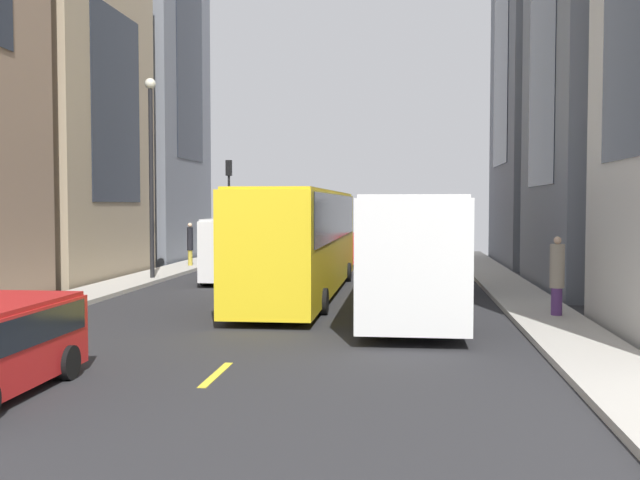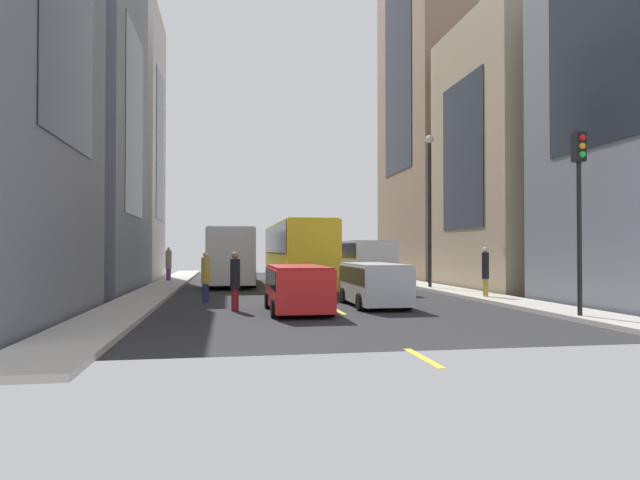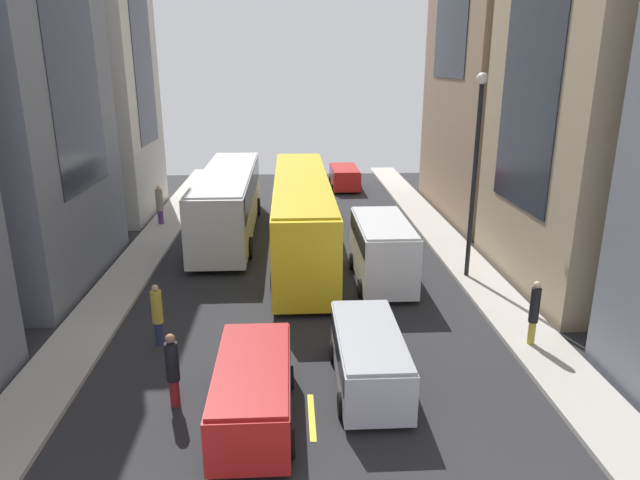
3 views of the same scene
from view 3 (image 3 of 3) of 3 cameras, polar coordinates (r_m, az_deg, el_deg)
name	(u,v)px [view 3 (image 3 of 3)]	position (r m, az deg, el deg)	size (l,w,h in m)	color
ground_plane	(301,256)	(26.39, -1.95, -1.57)	(40.46, 40.46, 0.00)	#28282B
sidewalk_west	(142,257)	(27.22, -17.44, -1.62)	(1.93, 44.00, 0.15)	#B2ADA3
sidewalk_east	(455,251)	(27.47, 13.39, -1.11)	(1.93, 44.00, 0.15)	#B2ADA3
lane_stripe_1	(312,417)	(15.04, -0.84, -17.32)	(0.16, 2.00, 0.01)	yellow
lane_stripe_2	(303,290)	(22.46, -1.71, -5.04)	(0.16, 2.00, 0.01)	yellow
lane_stripe_3	(299,230)	(30.39, -2.13, 1.01)	(0.16, 2.00, 0.01)	yellow
lane_stripe_4	(297,195)	(38.52, -2.37, 4.53)	(0.16, 2.00, 0.01)	yellow
lane_stripe_5	(295,172)	(46.75, -2.52, 6.82)	(0.16, 2.00, 0.01)	yellow
building_west_2	(68,49)	(35.32, -24.00, 17.10)	(8.01, 7.44, 18.53)	beige
city_bus_white	(228,197)	(29.52, -9.21, 4.32)	(2.80, 12.49, 3.35)	silver
streetcar_yellow	(302,209)	(26.23, -1.86, 3.16)	(2.70, 14.69, 3.59)	yellow
delivery_van_white	(382,247)	(22.90, 6.29, -0.67)	(2.25, 5.03, 2.58)	white
car_red_0	(345,176)	(40.49, 2.48, 6.44)	(2.03, 4.31, 1.51)	red
car_silver_1	(369,354)	(15.89, 4.93, -11.33)	(1.93, 4.49, 1.61)	#B7BABF
car_red_2	(253,387)	(14.54, -6.74, -14.43)	(2.01, 4.62, 1.58)	red
pedestrian_crossing_near	(160,204)	(31.98, -15.81, 3.51)	(0.39, 0.39, 2.13)	#593372
pedestrian_crossing_mid	(534,311)	(18.80, 20.72, -6.65)	(0.30, 0.30, 2.09)	gold
pedestrian_waiting_curb	(157,313)	(18.64, -16.03, -7.07)	(0.34, 0.34, 2.02)	navy
pedestrian_walking_far	(173,368)	(15.36, -14.59, -12.34)	(0.34, 0.34, 2.06)	maroon
streetlamp_near	(476,158)	(23.13, 15.38, 7.93)	(0.44, 0.44, 8.08)	black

